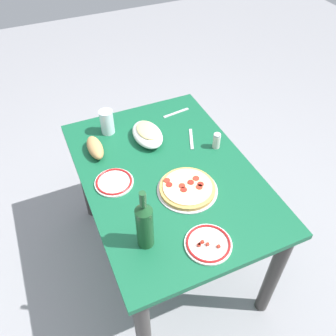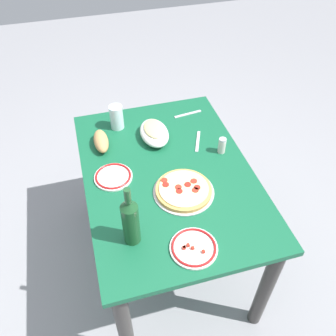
% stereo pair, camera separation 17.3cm
% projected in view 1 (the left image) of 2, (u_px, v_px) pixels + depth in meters
% --- Properties ---
extents(ground_plane, '(8.00, 8.00, 0.00)m').
position_uv_depth(ground_plane, '(168.00, 254.00, 2.28)').
color(ground_plane, gray).
rests_on(ground_plane, ground).
extents(dining_table, '(1.17, 0.82, 0.75)m').
position_uv_depth(dining_table, '(168.00, 191.00, 1.85)').
color(dining_table, '#145938').
rests_on(dining_table, ground).
extents(pepperoni_pizza, '(0.29, 0.29, 0.03)m').
position_uv_depth(pepperoni_pizza, '(187.00, 188.00, 1.66)').
color(pepperoni_pizza, '#B7B7BC').
rests_on(pepperoni_pizza, dining_table).
extents(baked_pasta_dish, '(0.24, 0.15, 0.08)m').
position_uv_depth(baked_pasta_dish, '(147.00, 134.00, 1.90)').
color(baked_pasta_dish, white).
rests_on(baked_pasta_dish, dining_table).
extents(wine_bottle, '(0.07, 0.07, 0.31)m').
position_uv_depth(wine_bottle, '(145.00, 224.00, 1.38)').
color(wine_bottle, '#194723').
rests_on(wine_bottle, dining_table).
extents(water_glass, '(0.07, 0.07, 0.14)m').
position_uv_depth(water_glass, '(107.00, 122.00, 1.93)').
color(water_glass, silver).
rests_on(water_glass, dining_table).
extents(side_plate_near, '(0.19, 0.19, 0.02)m').
position_uv_depth(side_plate_near, '(114.00, 182.00, 1.70)').
color(side_plate_near, white).
rests_on(side_plate_near, dining_table).
extents(side_plate_far, '(0.20, 0.20, 0.02)m').
position_uv_depth(side_plate_far, '(208.00, 244.00, 1.45)').
color(side_plate_far, white).
rests_on(side_plate_far, dining_table).
extents(bread_loaf, '(0.18, 0.08, 0.07)m').
position_uv_depth(bread_loaf, '(95.00, 148.00, 1.83)').
color(bread_loaf, tan).
rests_on(bread_loaf, dining_table).
extents(spice_shaker, '(0.04, 0.04, 0.09)m').
position_uv_depth(spice_shaker, '(217.00, 141.00, 1.86)').
color(spice_shaker, silver).
rests_on(spice_shaker, dining_table).
extents(fork_left, '(0.04, 0.17, 0.00)m').
position_uv_depth(fork_left, '(176.00, 113.00, 2.10)').
color(fork_left, '#B7B7BC').
rests_on(fork_left, dining_table).
extents(fork_right, '(0.16, 0.08, 0.00)m').
position_uv_depth(fork_right, '(191.00, 139.00, 1.93)').
color(fork_right, '#B7B7BC').
rests_on(fork_right, dining_table).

